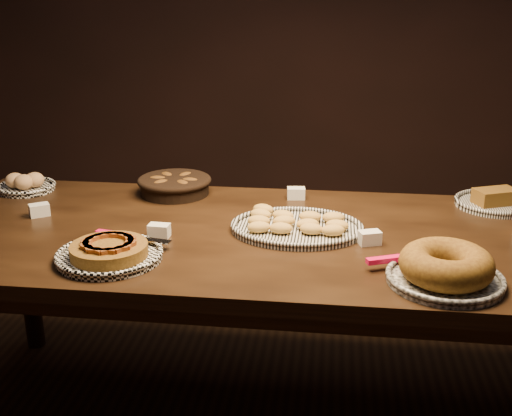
# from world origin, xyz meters

# --- Properties ---
(ground) EXTENTS (5.00, 5.00, 0.00)m
(ground) POSITION_xyz_m (0.00, 0.00, 0.00)
(ground) COLOR black
(ground) RESTS_ON ground
(buffet_table) EXTENTS (2.40, 1.00, 0.75)m
(buffet_table) POSITION_xyz_m (0.00, 0.00, 0.68)
(buffet_table) COLOR black
(buffet_table) RESTS_ON ground
(apple_tart_plate) EXTENTS (0.34, 0.33, 0.06)m
(apple_tart_plate) POSITION_xyz_m (-0.44, -0.28, 0.77)
(apple_tart_plate) COLOR white
(apple_tart_plate) RESTS_ON buffet_table
(madeleine_platter) EXTENTS (0.45, 0.37, 0.05)m
(madeleine_platter) POSITION_xyz_m (0.11, 0.03, 0.77)
(madeleine_platter) COLOR black
(madeleine_platter) RESTS_ON buffet_table
(bundt_cake_plate) EXTENTS (0.39, 0.34, 0.10)m
(bundt_cake_plate) POSITION_xyz_m (0.56, -0.33, 0.79)
(bundt_cake_plate) COLOR black
(bundt_cake_plate) RESTS_ON buffet_table
(croissant_basket) EXTENTS (0.30, 0.30, 0.07)m
(croissant_basket) POSITION_xyz_m (-0.40, 0.38, 0.79)
(croissant_basket) COLOR black
(croissant_basket) RESTS_ON buffet_table
(bread_roll_plate) EXTENTS (0.23, 0.23, 0.07)m
(bread_roll_plate) POSITION_xyz_m (-1.02, 0.35, 0.78)
(bread_roll_plate) COLOR white
(bread_roll_plate) RESTS_ON buffet_table
(loaf_plate) EXTENTS (0.30, 0.30, 0.07)m
(loaf_plate) POSITION_xyz_m (0.85, 0.38, 0.77)
(loaf_plate) COLOR black
(loaf_plate) RESTS_ON buffet_table
(tent_cards) EXTENTS (1.80, 0.52, 0.04)m
(tent_cards) POSITION_xyz_m (0.03, 0.08, 0.77)
(tent_cards) COLOR white
(tent_cards) RESTS_ON buffet_table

